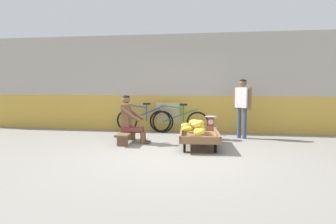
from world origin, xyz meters
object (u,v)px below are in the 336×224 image
Objects in this scene: vendor_seated at (130,119)px; bicycle_far_left at (180,121)px; sign_board at (168,117)px; customer_adult at (242,102)px; weighing_scale at (211,122)px; bicycle_near_left at (143,120)px; plastic_crate at (211,133)px; low_bench at (127,135)px; shopping_bag at (208,137)px; banana_cart at (199,137)px.

bicycle_far_left is at bearing 56.16° from vendor_seated.
customer_adult is at bearing -21.65° from sign_board.
sign_board is at bearing 139.15° from weighing_scale.
sign_board is at bearing 158.35° from customer_adult.
plastic_crate is at bearing -24.84° from bicycle_near_left.
customer_adult reaches higher than bicycle_far_left.
bicycle_far_left reaches higher than low_bench.
bicycle_far_left is at bearing 138.95° from weighing_scale.
vendor_seated is 1.94m from shopping_bag.
customer_adult is (0.80, 0.27, 0.50)m from weighing_scale.
sign_board reaches higher than shopping_bag.
sign_board is 1.96m from shopping_bag.
low_bench is 1.69m from bicycle_near_left.
bicycle_near_left is 1.89× the size of sign_board.
bicycle_near_left is 1.12m from bicycle_far_left.
banana_cart is at bearing -103.95° from plastic_crate.
customer_adult is at bearing 38.91° from shopping_bag.
low_bench is (-1.74, 0.23, -0.04)m from banana_cart.
low_bench is at bearing 172.38° from banana_cart.
customer_adult reaches higher than low_bench.
sign_board reaches higher than weighing_scale.
sign_board is at bearing 70.90° from vendor_seated.
weighing_scale is 0.34× the size of sign_board.
customer_adult reaches higher than vendor_seated.
sign_board is (-1.26, 1.09, -0.02)m from weighing_scale.
low_bench is 2.01m from sign_board.
banana_cart is 1.32× the size of vendor_seated.
sign_board is (0.73, 1.85, 0.24)m from low_bench.
plastic_crate reaches higher than low_bench.
weighing_scale is (0.25, 1.00, 0.21)m from banana_cart.
vendor_seated is at bearing 171.82° from banana_cart.
sign_board is (-0.38, 0.32, 0.08)m from bicycle_far_left.
banana_cart is 2.59m from bicycle_near_left.
plastic_crate is 0.42m from shopping_bag.
vendor_seated reaches higher than shopping_bag.
weighing_scale is 0.20× the size of customer_adult.
bicycle_near_left reaches higher than low_bench.
banana_cart is at bearing -7.62° from low_bench.
vendor_seated is at bearing -87.16° from bicycle_near_left.
vendor_seated is at bearing 3.07° from low_bench.
banana_cart is at bearing -8.18° from vendor_seated.
vendor_seated reaches higher than sign_board.
shopping_bag is (1.94, 0.35, -0.08)m from low_bench.
banana_cart is 5.01× the size of weighing_scale.
customer_adult is 1.37m from shopping_bag.
plastic_crate is at bearing 90.00° from weighing_scale.
customer_adult reaches higher than bicycle_near_left.
bicycle_far_left is at bearing 109.74° from banana_cart.
banana_cart reaches higher than low_bench.
vendor_seated is 2.09m from plastic_crate.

